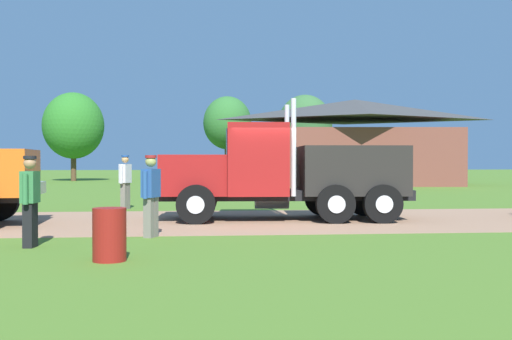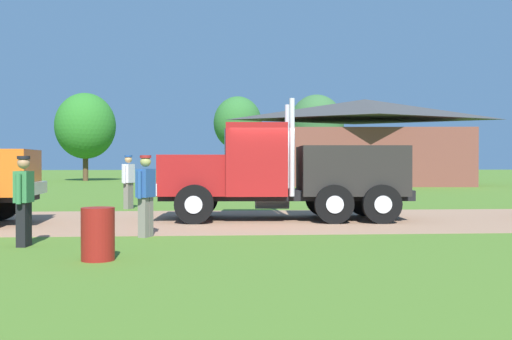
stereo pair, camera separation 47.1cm
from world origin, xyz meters
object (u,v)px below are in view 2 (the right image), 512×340
object	(u,v)px
visitor_by_barrel	(146,192)
truck_foreground_white	(285,173)
visitor_standing_near	(24,198)
visitor_far_side	(128,179)
steel_barrel	(98,234)
shed_building	(365,144)

from	to	relation	value
visitor_by_barrel	truck_foreground_white	bearing A→B (deg)	46.80
truck_foreground_white	visitor_by_barrel	distance (m)	5.05
visitor_standing_near	visitor_far_side	size ratio (longest dim) A/B	0.94
visitor_by_barrel	steel_barrel	xyz separation A→B (m)	(-0.43, -3.07, -0.52)
visitor_far_side	steel_barrel	bearing A→B (deg)	-84.56
visitor_by_barrel	shed_building	size ratio (longest dim) A/B	0.12
truck_foreground_white	visitor_far_side	distance (m)	6.42
visitor_standing_near	shed_building	bearing A→B (deg)	64.55
visitor_far_side	visitor_standing_near	bearing A→B (deg)	-94.31
steel_barrel	shed_building	bearing A→B (deg)	68.49
visitor_far_side	steel_barrel	distance (m)	10.92
visitor_standing_near	visitor_by_barrel	distance (m)	2.53
steel_barrel	visitor_far_side	bearing A→B (deg)	95.44
truck_foreground_white	visitor_far_side	bearing A→B (deg)	140.02
truck_foreground_white	visitor_far_side	xyz separation A→B (m)	(-4.91, 4.12, -0.28)
visitor_far_side	steel_barrel	xyz separation A→B (m)	(1.03, -10.86, -0.58)
visitor_far_side	truck_foreground_white	bearing A→B (deg)	-39.98
truck_foreground_white	steel_barrel	size ratio (longest dim) A/B	8.19
visitor_by_barrel	visitor_far_side	bearing A→B (deg)	100.63
visitor_by_barrel	visitor_standing_near	bearing A→B (deg)	-148.30
shed_building	visitor_by_barrel	bearing A→B (deg)	-112.87
visitor_standing_near	visitor_far_side	world-z (taller)	visitor_far_side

